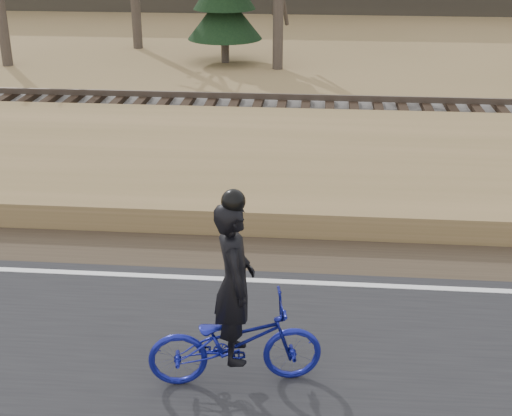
{
  "coord_description": "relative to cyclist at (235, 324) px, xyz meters",
  "views": [
    {
      "loc": [
        -0.3,
        -9.0,
        5.19
      ],
      "look_at": [
        -1.15,
        0.5,
        1.1
      ],
      "focal_mm": 50.0,
      "sensor_mm": 36.0,
      "label": 1
    }
  ],
  "objects": [
    {
      "name": "edge_line",
      "position": [
        1.15,
        2.39,
        -0.76
      ],
      "size": [
        120.0,
        0.12,
        0.01
      ],
      "primitive_type": "cube",
      "color": "silver",
      "rests_on": "road"
    },
    {
      "name": "cyclist",
      "position": [
        0.0,
        0.0,
        0.0
      ],
      "size": [
        2.08,
        1.04,
        2.4
      ],
      "rotation": [
        0.0,
        0.0,
        1.75
      ],
      "color": "navy",
      "rests_on": "road"
    },
    {
      "name": "shoulder",
      "position": [
        1.15,
        3.39,
        -0.8
      ],
      "size": [
        120.0,
        1.6,
        0.04
      ],
      "primitive_type": "cube",
      "color": "#473A2B",
      "rests_on": "ground"
    },
    {
      "name": "road",
      "position": [
        1.15,
        -0.31,
        -0.79
      ],
      "size": [
        120.0,
        6.0,
        0.06
      ],
      "primitive_type": "cube",
      "color": "black",
      "rests_on": "ground"
    },
    {
      "name": "embankment",
      "position": [
        1.15,
        6.39,
        -0.6
      ],
      "size": [
        120.0,
        5.0,
        0.44
      ],
      "primitive_type": "cube",
      "color": "#94754B",
      "rests_on": "ground"
    },
    {
      "name": "railroad",
      "position": [
        1.15,
        10.19,
        -0.29
      ],
      "size": [
        120.0,
        2.4,
        0.29
      ],
      "color": "black",
      "rests_on": "ballast"
    },
    {
      "name": "ballast",
      "position": [
        1.15,
        10.19,
        -0.6
      ],
      "size": [
        120.0,
        3.0,
        0.45
      ],
      "primitive_type": "cube",
      "color": "slate",
      "rests_on": "ground"
    },
    {
      "name": "ground",
      "position": [
        1.15,
        2.19,
        -0.82
      ],
      "size": [
        120.0,
        120.0,
        0.0
      ],
      "primitive_type": "plane",
      "color": "#94754B",
      "rests_on": "ground"
    }
  ]
}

